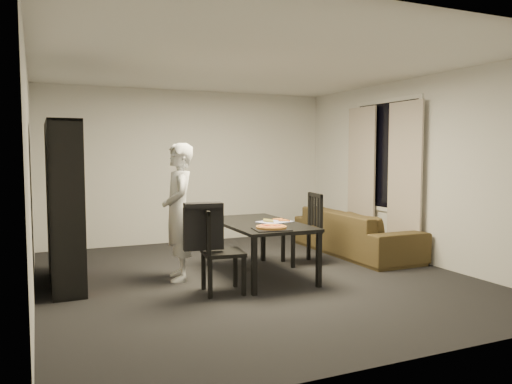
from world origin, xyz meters
name	(u,v)px	position (x,y,z in m)	size (l,w,h in m)	color
room	(254,173)	(0.00, 0.00, 1.30)	(5.01, 5.51, 2.61)	black
window_pane	(386,156)	(2.48, 0.60, 1.50)	(0.02, 1.40, 1.60)	black
window_frame	(386,156)	(2.48, 0.60, 1.50)	(0.03, 1.52, 1.72)	white
curtain_left	(404,180)	(2.40, 0.08, 1.15)	(0.03, 0.70, 2.25)	#BBAD9F
curtain_right	(361,177)	(2.40, 1.12, 1.15)	(0.03, 0.70, 2.25)	#BBAD9F
bookshelf	(64,204)	(-2.16, 0.60, 0.95)	(0.35, 1.50, 1.90)	black
dining_table	(259,227)	(0.09, 0.04, 0.62)	(0.90, 1.62, 0.68)	black
chair_left	(215,245)	(-0.67, -0.48, 0.53)	(0.48, 0.48, 0.93)	black
chair_right	(308,224)	(0.99, 0.40, 0.56)	(0.51, 0.51, 0.98)	black
draped_jacket	(203,224)	(-0.80, -0.46, 0.77)	(0.44, 0.23, 0.52)	black
person	(179,212)	(-0.88, 0.26, 0.83)	(0.61, 0.40, 1.66)	silver
baking_tray	(272,229)	(-0.02, -0.56, 0.68)	(0.40, 0.32, 0.01)	black
pepperoni_pizza	(271,227)	(-0.01, -0.52, 0.70)	(0.35, 0.35, 0.03)	#AA6D31
kitchen_towel	(275,222)	(0.28, -0.01, 0.68)	(0.40, 0.30, 0.01)	white
pizza_slices	(275,220)	(0.31, 0.05, 0.69)	(0.37, 0.31, 0.01)	#CF7A40
sofa	(356,232)	(2.01, 0.70, 0.33)	(2.28, 0.89, 0.67)	#3B2C17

